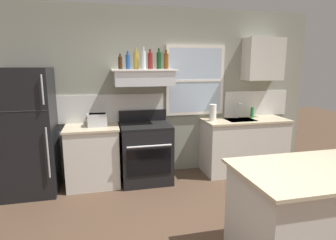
{
  "coord_description": "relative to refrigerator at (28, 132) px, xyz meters",
  "views": [
    {
      "loc": [
        -0.88,
        -2.3,
        1.82
      ],
      "look_at": [
        -0.05,
        1.2,
        1.1
      ],
      "focal_mm": 30.03,
      "sensor_mm": 36.0,
      "label": 1
    }
  ],
  "objects": [
    {
      "name": "back_wall",
      "position": [
        1.93,
        0.39,
        0.47
      ],
      "size": [
        5.4,
        0.11,
        2.7
      ],
      "color": "gray",
      "rests_on": "ground_plane"
    },
    {
      "name": "refrigerator",
      "position": [
        0.0,
        0.0,
        0.0
      ],
      "size": [
        0.7,
        0.72,
        1.78
      ],
      "color": "black",
      "rests_on": "ground_plane"
    },
    {
      "name": "counter_left_of_stove",
      "position": [
        0.85,
        0.06,
        -0.43
      ],
      "size": [
        0.79,
        0.63,
        0.91
      ],
      "color": "silver",
      "rests_on": "ground_plane"
    },
    {
      "name": "toaster",
      "position": [
        0.94,
        0.07,
        0.12
      ],
      "size": [
        0.3,
        0.2,
        0.19
      ],
      "color": "silver",
      "rests_on": "counter_left_of_stove"
    },
    {
      "name": "stove_range",
      "position": [
        1.65,
        0.02,
        -0.42
      ],
      "size": [
        0.76,
        0.69,
        1.09
      ],
      "color": "black",
      "rests_on": "ground_plane"
    },
    {
      "name": "range_hood_shelf",
      "position": [
        1.65,
        0.12,
        0.74
      ],
      "size": [
        0.96,
        0.52,
        0.24
      ],
      "color": "silver"
    },
    {
      "name": "bottle_brown_stout",
      "position": [
        1.31,
        0.11,
        0.95
      ],
      "size": [
        0.06,
        0.06,
        0.22
      ],
      "color": "#381E0F",
      "rests_on": "range_hood_shelf"
    },
    {
      "name": "bottle_blue_liqueur",
      "position": [
        1.42,
        0.11,
        0.97
      ],
      "size": [
        0.07,
        0.07,
        0.26
      ],
      "color": "#1E478C",
      "rests_on": "range_hood_shelf"
    },
    {
      "name": "bottle_champagne_gold_foil",
      "position": [
        1.54,
        0.14,
        0.99
      ],
      "size": [
        0.08,
        0.08,
        0.31
      ],
      "color": "#B29333",
      "rests_on": "range_hood_shelf"
    },
    {
      "name": "bottle_clear_tall",
      "position": [
        1.65,
        0.06,
        0.99
      ],
      "size": [
        0.06,
        0.06,
        0.32
      ],
      "color": "silver",
      "rests_on": "range_hood_shelf"
    },
    {
      "name": "bottle_red_label_wine",
      "position": [
        1.76,
        0.15,
        0.98
      ],
      "size": [
        0.07,
        0.07,
        0.3
      ],
      "color": "maroon",
      "rests_on": "range_hood_shelf"
    },
    {
      "name": "bottle_dark_green_wine",
      "position": [
        1.89,
        0.15,
        0.99
      ],
      "size": [
        0.07,
        0.07,
        0.31
      ],
      "color": "#143819",
      "rests_on": "range_hood_shelf"
    },
    {
      "name": "bottle_amber_wine",
      "position": [
        2.01,
        0.15,
        0.98
      ],
      "size": [
        0.07,
        0.07,
        0.29
      ],
      "color": "brown",
      "rests_on": "range_hood_shelf"
    },
    {
      "name": "counter_right_with_sink",
      "position": [
        3.35,
        0.06,
        -0.43
      ],
      "size": [
        1.43,
        0.63,
        0.91
      ],
      "color": "silver",
      "rests_on": "ground_plane"
    },
    {
      "name": "sink_faucet",
      "position": [
        3.25,
        0.16,
        0.2
      ],
      "size": [
        0.03,
        0.17,
        0.28
      ],
      "color": "silver",
      "rests_on": "counter_right_with_sink"
    },
    {
      "name": "paper_towel_roll",
      "position": [
        2.77,
        0.06,
        0.16
      ],
      "size": [
        0.11,
        0.11,
        0.27
      ],
      "primitive_type": "cylinder",
      "color": "white",
      "rests_on": "counter_right_with_sink"
    },
    {
      "name": "dish_soap_bottle",
      "position": [
        3.53,
        0.16,
        0.11
      ],
      "size": [
        0.06,
        0.06,
        0.18
      ],
      "primitive_type": "cylinder",
      "color": "#268C3F",
      "rests_on": "counter_right_with_sink"
    },
    {
      "name": "kitchen_island",
      "position": [
        2.84,
        -2.16,
        -0.43
      ],
      "size": [
        1.4,
        0.9,
        0.91
      ],
      "color": "silver",
      "rests_on": "ground_plane"
    },
    {
      "name": "upper_cabinet_right",
      "position": [
        3.7,
        0.2,
        1.01
      ],
      "size": [
        0.64,
        0.32,
        0.7
      ],
      "color": "silver"
    }
  ]
}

